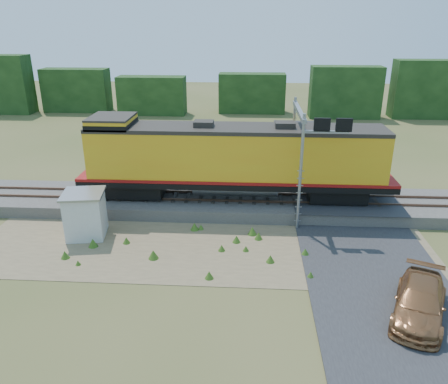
# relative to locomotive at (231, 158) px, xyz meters

# --- Properties ---
(ground) EXTENTS (140.00, 140.00, 0.00)m
(ground) POSITION_rel_locomotive_xyz_m (0.67, -6.00, -3.59)
(ground) COLOR #475123
(ground) RESTS_ON ground
(ballast) EXTENTS (70.00, 5.00, 0.80)m
(ballast) POSITION_rel_locomotive_xyz_m (0.67, -0.00, -3.19)
(ballast) COLOR slate
(ballast) RESTS_ON ground
(rails) EXTENTS (70.00, 1.54, 0.16)m
(rails) POSITION_rel_locomotive_xyz_m (0.67, -0.00, -2.71)
(rails) COLOR brown
(rails) RESTS_ON ballast
(dirt_shoulder) EXTENTS (26.00, 8.00, 0.03)m
(dirt_shoulder) POSITION_rel_locomotive_xyz_m (-1.33, -5.50, -3.58)
(dirt_shoulder) COLOR #8C7754
(dirt_shoulder) RESTS_ON ground
(road) EXTENTS (7.00, 66.00, 0.86)m
(road) POSITION_rel_locomotive_xyz_m (7.67, -5.26, -3.51)
(road) COLOR #38383A
(road) RESTS_ON ground
(tree_line_north) EXTENTS (130.00, 3.00, 6.50)m
(tree_line_north) POSITION_rel_locomotive_xyz_m (0.67, 32.00, -0.52)
(tree_line_north) COLOR black
(tree_line_north) RESTS_ON ground
(weed_clumps) EXTENTS (15.00, 6.20, 0.56)m
(weed_clumps) POSITION_rel_locomotive_xyz_m (-2.83, -5.90, -3.59)
(weed_clumps) COLOR #3B621C
(weed_clumps) RESTS_ON ground
(locomotive) EXTENTS (20.69, 3.16, 5.34)m
(locomotive) POSITION_rel_locomotive_xyz_m (0.00, 0.00, 0.00)
(locomotive) COLOR black
(locomotive) RESTS_ON rails
(shed) EXTENTS (2.67, 2.67, 2.76)m
(shed) POSITION_rel_locomotive_xyz_m (-8.39, -4.54, -2.20)
(shed) COLOR silver
(shed) RESTS_ON ground
(signal_gantry) EXTENTS (2.84, 6.20, 7.17)m
(signal_gantry) POSITION_rel_locomotive_xyz_m (4.61, -0.67, 1.77)
(signal_gantry) COLOR gray
(signal_gantry) RESTS_ON ground
(car) EXTENTS (3.84, 5.39, 1.45)m
(car) POSITION_rel_locomotive_xyz_m (8.72, -11.13, -2.87)
(car) COLOR #9A6239
(car) RESTS_ON ground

